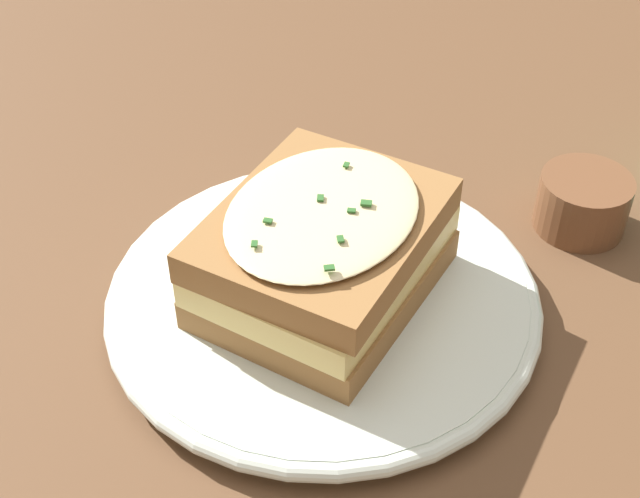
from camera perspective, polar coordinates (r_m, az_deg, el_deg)
ground_plane at (r=0.50m, az=-1.71°, el=-4.70°), size 2.40×2.40×0.00m
dinner_plate at (r=0.50m, az=0.00°, el=-2.94°), size 0.24×0.24×0.02m
sandwich at (r=0.47m, az=0.06°, el=0.11°), size 0.16×0.16×0.06m
condiment_pot at (r=0.58m, az=16.32°, el=2.99°), size 0.06×0.06×0.04m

